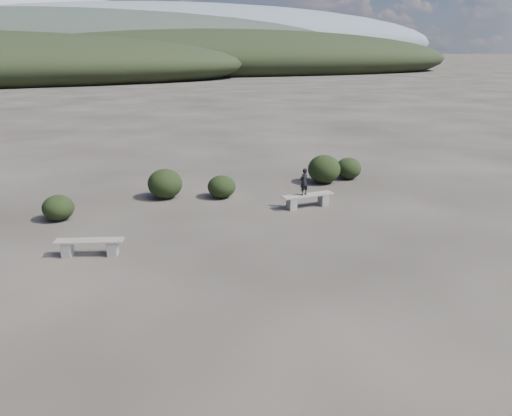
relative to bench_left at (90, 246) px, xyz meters
name	(u,v)px	position (x,y,z in m)	size (l,w,h in m)	color
ground	(296,300)	(4.16, -4.32, -0.28)	(1200.00, 1200.00, 0.00)	#2A2521
bench_left	(90,246)	(0.00, 0.00, 0.00)	(1.86, 0.91, 0.46)	gray
bench_right	(308,199)	(7.51, 1.86, 0.01)	(1.93, 0.45, 0.48)	gray
seated_person	(304,182)	(7.34, 1.85, 0.68)	(0.35, 0.23, 0.96)	black
shrub_a	(58,208)	(-0.79, 3.52, 0.14)	(1.02, 1.02, 0.84)	black
shrub_b	(165,184)	(2.99, 4.83, 0.28)	(1.30, 1.30, 1.12)	black
shrub_c	(222,187)	(5.01, 4.13, 0.15)	(1.07, 1.07, 0.85)	black
shrub_d	(324,169)	(9.67, 4.71, 0.32)	(1.36, 1.36, 1.19)	black
shrub_e	(348,168)	(11.01, 4.97, 0.18)	(1.11, 1.11, 0.92)	black
mountain_ridges	(52,41)	(-3.32, 334.74, 10.56)	(500.00, 400.00, 56.00)	black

